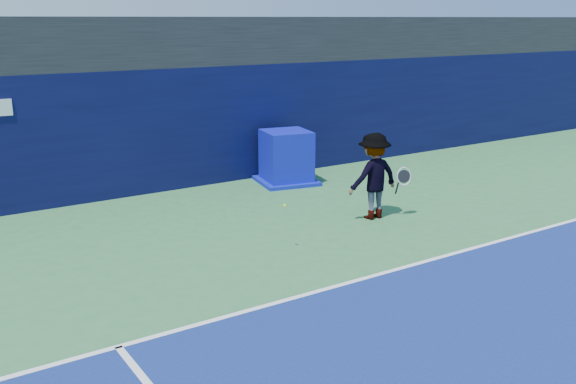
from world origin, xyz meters
name	(u,v)px	position (x,y,z in m)	size (l,w,h in m)	color
ground	(555,339)	(0.00, 0.00, 0.00)	(80.00, 80.00, 0.00)	#316D3C
baseline	(402,268)	(0.00, 3.00, 0.01)	(24.00, 0.10, 0.01)	white
stadium_band	(186,40)	(0.00, 11.50, 3.60)	(36.00, 3.00, 1.20)	black
back_wall_assembly	(206,124)	(0.00, 10.50, 1.50)	(36.00, 1.03, 3.00)	black
equipment_cart	(286,159)	(1.60, 9.11, 0.62)	(1.68, 1.68, 1.37)	#0C10AC
tennis_player	(374,176)	(1.48, 5.51, 0.92)	(1.36, 0.75, 1.85)	white
tennis_ball	(285,206)	(-1.20, 4.85, 0.87)	(0.06, 0.06, 0.06)	#B0D517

